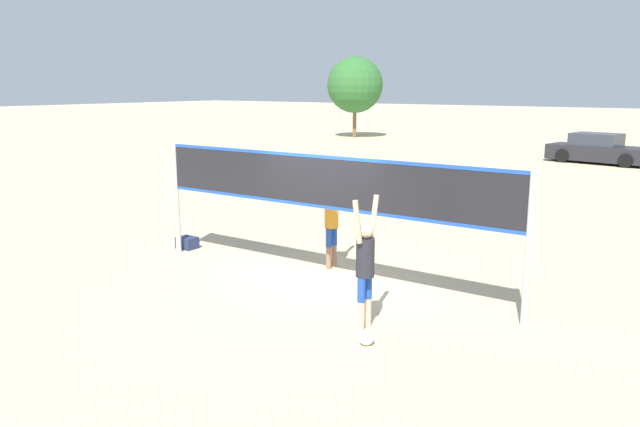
% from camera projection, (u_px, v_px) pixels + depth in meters
% --- Properties ---
extents(ground_plane, '(200.00, 200.00, 0.00)m').
position_uv_depth(ground_plane, '(320.00, 282.00, 11.75)').
color(ground_plane, '#C6B28C').
extents(volleyball_net, '(7.77, 0.11, 2.41)m').
position_uv_depth(volleyball_net, '(320.00, 192.00, 11.39)').
color(volleyball_net, beige).
rests_on(volleyball_net, ground_plane).
extents(player_spiker, '(0.28, 0.69, 2.04)m').
position_uv_depth(player_spiker, '(365.00, 261.00, 9.30)').
color(player_spiker, beige).
rests_on(player_spiker, ground_plane).
extents(player_blocker, '(0.28, 0.69, 2.05)m').
position_uv_depth(player_blocker, '(332.00, 216.00, 12.46)').
color(player_blocker, '#8C664C').
rests_on(player_blocker, ground_plane).
extents(volleyball, '(0.22, 0.22, 0.22)m').
position_uv_depth(volleyball, '(366.00, 338.00, 8.89)').
color(volleyball, white).
rests_on(volleyball, ground_plane).
extents(gear_bag, '(0.44, 0.34, 0.26)m').
position_uv_depth(gear_bag, '(187.00, 243.00, 14.15)').
color(gear_bag, navy).
rests_on(gear_bag, ground_plane).
extents(parked_car_mid, '(4.88, 2.46, 1.41)m').
position_uv_depth(parked_car_mid, '(599.00, 150.00, 29.41)').
color(parked_car_mid, '#232328').
rests_on(parked_car_mid, ground_plane).
extents(tree_right_cluster, '(3.90, 3.90, 5.59)m').
position_uv_depth(tree_right_cluster, '(355.00, 85.00, 43.38)').
color(tree_right_cluster, brown).
rests_on(tree_right_cluster, ground_plane).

